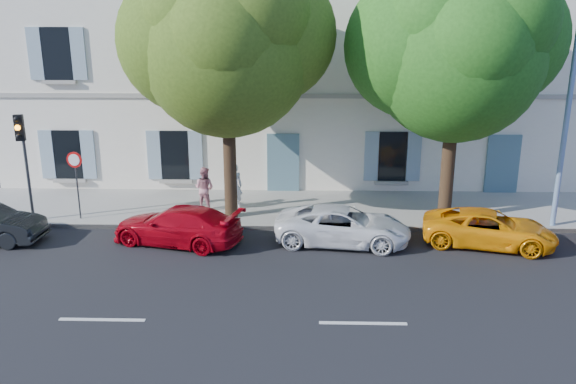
{
  "coord_description": "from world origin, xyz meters",
  "views": [
    {
      "loc": [
        -1.39,
        -15.51,
        6.36
      ],
      "look_at": [
        -1.88,
        2.0,
        1.4
      ],
      "focal_mm": 35.0,
      "sensor_mm": 36.0,
      "label": 1
    }
  ],
  "objects_px": {
    "car_red_coupe": "(177,225)",
    "pedestrian_a": "(234,186)",
    "road_sign": "(76,171)",
    "traffic_light": "(22,145)",
    "pedestrian_b": "(204,188)",
    "car_yellow_supercar": "(489,228)",
    "street_lamp": "(575,75)",
    "tree_left": "(227,51)",
    "tree_right": "(457,56)",
    "car_white_coupe": "(343,226)"
  },
  "relations": [
    {
      "from": "road_sign",
      "to": "car_red_coupe",
      "type": "bearing_deg",
      "value": -26.45
    },
    {
      "from": "car_yellow_supercar",
      "to": "car_red_coupe",
      "type": "bearing_deg",
      "value": 104.85
    },
    {
      "from": "car_white_coupe",
      "to": "pedestrian_a",
      "type": "bearing_deg",
      "value": 58.23
    },
    {
      "from": "tree_right",
      "to": "street_lamp",
      "type": "distance_m",
      "value": 3.61
    },
    {
      "from": "road_sign",
      "to": "traffic_light",
      "type": "bearing_deg",
      "value": -169.13
    },
    {
      "from": "traffic_light",
      "to": "car_yellow_supercar",
      "type": "bearing_deg",
      "value": -5.72
    },
    {
      "from": "car_white_coupe",
      "to": "traffic_light",
      "type": "bearing_deg",
      "value": 89.38
    },
    {
      "from": "tree_right",
      "to": "road_sign",
      "type": "xyz_separation_m",
      "value": [
        -12.64,
        -0.28,
        -3.8
      ]
    },
    {
      "from": "tree_left",
      "to": "traffic_light",
      "type": "distance_m",
      "value": 7.46
    },
    {
      "from": "car_red_coupe",
      "to": "pedestrian_a",
      "type": "relative_size",
      "value": 2.41
    },
    {
      "from": "car_yellow_supercar",
      "to": "pedestrian_a",
      "type": "distance_m",
      "value": 8.85
    },
    {
      "from": "pedestrian_a",
      "to": "car_red_coupe",
      "type": "bearing_deg",
      "value": 50.2
    },
    {
      "from": "tree_right",
      "to": "street_lamp",
      "type": "relative_size",
      "value": 0.98
    },
    {
      "from": "car_red_coupe",
      "to": "car_white_coupe",
      "type": "relative_size",
      "value": 0.98
    },
    {
      "from": "car_red_coupe",
      "to": "pedestrian_b",
      "type": "xyz_separation_m",
      "value": [
        0.33,
        3.13,
        0.34
      ]
    },
    {
      "from": "car_yellow_supercar",
      "to": "pedestrian_b",
      "type": "relative_size",
      "value": 2.54
    },
    {
      "from": "road_sign",
      "to": "pedestrian_a",
      "type": "distance_m",
      "value": 5.46
    },
    {
      "from": "car_red_coupe",
      "to": "road_sign",
      "type": "xyz_separation_m",
      "value": [
        -3.83,
        1.91,
        1.26
      ]
    },
    {
      "from": "car_red_coupe",
      "to": "tree_right",
      "type": "bearing_deg",
      "value": 119.42
    },
    {
      "from": "car_red_coupe",
      "to": "traffic_light",
      "type": "bearing_deg",
      "value": -91.07
    },
    {
      "from": "car_yellow_supercar",
      "to": "tree_right",
      "type": "bearing_deg",
      "value": 36.77
    },
    {
      "from": "street_lamp",
      "to": "pedestrian_a",
      "type": "height_order",
      "value": "street_lamp"
    },
    {
      "from": "car_white_coupe",
      "to": "pedestrian_a",
      "type": "xyz_separation_m",
      "value": [
        -3.77,
        3.05,
        0.42
      ]
    },
    {
      "from": "car_red_coupe",
      "to": "tree_right",
      "type": "height_order",
      "value": "tree_right"
    },
    {
      "from": "traffic_light",
      "to": "tree_right",
      "type": "bearing_deg",
      "value": 2.32
    },
    {
      "from": "car_yellow_supercar",
      "to": "pedestrian_b",
      "type": "height_order",
      "value": "pedestrian_b"
    },
    {
      "from": "car_yellow_supercar",
      "to": "traffic_light",
      "type": "distance_m",
      "value": 15.31
    },
    {
      "from": "tree_left",
      "to": "car_white_coupe",
      "type": "bearing_deg",
      "value": -29.51
    },
    {
      "from": "car_yellow_supercar",
      "to": "tree_right",
      "type": "distance_m",
      "value": 5.57
    },
    {
      "from": "car_red_coupe",
      "to": "pedestrian_b",
      "type": "distance_m",
      "value": 3.17
    },
    {
      "from": "car_red_coupe",
      "to": "traffic_light",
      "type": "distance_m",
      "value": 6.05
    },
    {
      "from": "car_red_coupe",
      "to": "car_yellow_supercar",
      "type": "xyz_separation_m",
      "value": [
        9.67,
        0.1,
        -0.04
      ]
    },
    {
      "from": "tree_right",
      "to": "pedestrian_a",
      "type": "relative_size",
      "value": 5.05
    },
    {
      "from": "street_lamp",
      "to": "tree_left",
      "type": "bearing_deg",
      "value": 175.73
    },
    {
      "from": "tree_left",
      "to": "tree_right",
      "type": "relative_size",
      "value": 1.03
    },
    {
      "from": "car_red_coupe",
      "to": "street_lamp",
      "type": "distance_m",
      "value": 13.21
    },
    {
      "from": "tree_left",
      "to": "traffic_light",
      "type": "xyz_separation_m",
      "value": [
        -6.8,
        -0.68,
        -3.01
      ]
    },
    {
      "from": "car_red_coupe",
      "to": "tree_left",
      "type": "relative_size",
      "value": 0.47
    },
    {
      "from": "car_red_coupe",
      "to": "pedestrian_a",
      "type": "xyz_separation_m",
      "value": [
        1.4,
        3.2,
        0.4
      ]
    },
    {
      "from": "car_red_coupe",
      "to": "car_white_coupe",
      "type": "xyz_separation_m",
      "value": [
        5.17,
        0.15,
        -0.01
      ]
    },
    {
      "from": "car_red_coupe",
      "to": "car_yellow_supercar",
      "type": "relative_size",
      "value": 1.03
    },
    {
      "from": "traffic_light",
      "to": "pedestrian_b",
      "type": "height_order",
      "value": "traffic_light"
    },
    {
      "from": "car_white_coupe",
      "to": "pedestrian_b",
      "type": "distance_m",
      "value": 5.7
    },
    {
      "from": "tree_left",
      "to": "street_lamp",
      "type": "xyz_separation_m",
      "value": [
        10.92,
        -0.81,
        -0.68
      ]
    },
    {
      "from": "car_white_coupe",
      "to": "traffic_light",
      "type": "height_order",
      "value": "traffic_light"
    },
    {
      "from": "traffic_light",
      "to": "road_sign",
      "type": "xyz_separation_m",
      "value": [
        1.56,
        0.3,
        -0.94
      ]
    },
    {
      "from": "pedestrian_b",
      "to": "pedestrian_a",
      "type": "bearing_deg",
      "value": -155.12
    },
    {
      "from": "car_yellow_supercar",
      "to": "street_lamp",
      "type": "xyz_separation_m",
      "value": [
        2.64,
        1.37,
        4.58
      ]
    },
    {
      "from": "tree_right",
      "to": "tree_left",
      "type": "bearing_deg",
      "value": 179.2
    },
    {
      "from": "street_lamp",
      "to": "pedestrian_a",
      "type": "distance_m",
      "value": 11.8
    }
  ]
}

